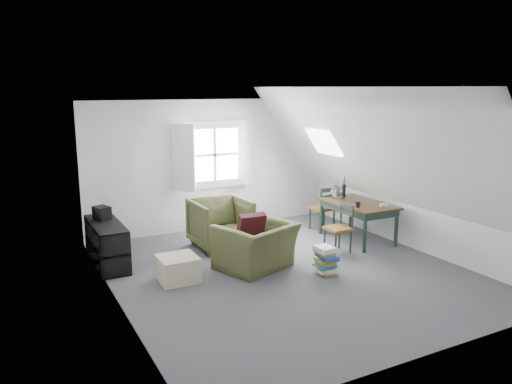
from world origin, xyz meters
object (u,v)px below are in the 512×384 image
armchair_near (256,268)px  dining_chair_near (340,228)px  dining_table (358,207)px  magazine_stack (326,260)px  armchair_far (221,247)px  ottoman (178,269)px  dining_chair_far (323,208)px  media_shelf (108,247)px

armchair_near → dining_chair_near: (1.60, 0.03, 0.42)m
armchair_near → dining_table: bearing=171.0°
armchair_near → magazine_stack: size_ratio=2.62×
armchair_far → magazine_stack: bearing=-66.3°
ottoman → magazine_stack: magazine_stack is taller
dining_chair_far → media_shelf: dining_chair_far is taller
armchair_far → dining_chair_far: dining_chair_far is taller
dining_table → media_shelf: 4.34m
armchair_far → dining_chair_far: size_ratio=1.09×
dining_chair_near → dining_table: bearing=110.1°
dining_table → dining_chair_far: (-0.17, 0.81, -0.16)m
ottoman → media_shelf: media_shelf is taller
armchair_far → dining_table: dining_table is taller
armchair_far → dining_table: 2.55m
armchair_far → dining_table: size_ratio=0.67×
armchair_near → ottoman: bearing=-22.6°
dining_table → armchair_near: bearing=-171.7°
armchair_near → dining_table: dining_table is taller
ottoman → media_shelf: (-0.76, 1.10, 0.13)m
dining_chair_near → ottoman: bearing=-100.1°
dining_table → dining_chair_near: (-0.69, -0.39, -0.18)m
magazine_stack → armchair_near: bearing=139.8°
ottoman → dining_chair_near: 2.83m
dining_chair_far → ottoman: bearing=21.1°
ottoman → dining_table: (3.51, 0.36, 0.43)m
dining_chair_far → dining_chair_near: size_ratio=1.06×
armchair_far → media_shelf: bearing=179.2°
dining_table → dining_chair_far: 0.85m
dining_table → dining_chair_near: size_ratio=1.72×
armchair_near → ottoman: size_ratio=2.01×
dining_table → dining_chair_near: dining_chair_near is taller
magazine_stack → media_shelf: bearing=146.4°
armchair_far → ottoman: armchair_far is taller
armchair_far → dining_chair_near: dining_chair_near is taller
media_shelf → magazine_stack: size_ratio=3.19×
armchair_far → media_shelf: (-1.92, -0.02, 0.30)m
media_shelf → dining_table: bearing=-8.6°
armchair_far → media_shelf: size_ratio=0.72×
dining_chair_near → armchair_far: bearing=-134.3°
armchair_far → armchair_near: bearing=-88.3°
dining_table → dining_chair_near: bearing=-152.6°
ottoman → dining_chair_far: bearing=19.4°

